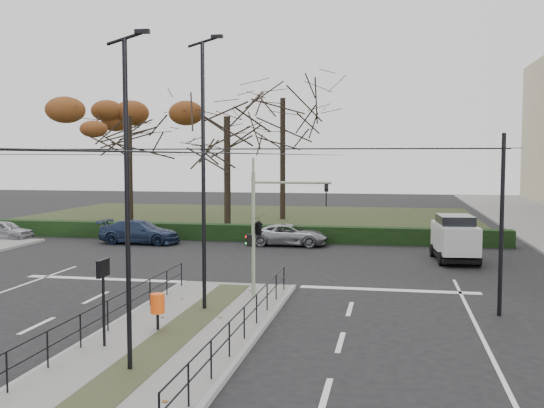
{
  "coord_description": "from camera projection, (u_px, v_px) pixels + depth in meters",
  "views": [
    {
      "loc": [
        6.1,
        -19.65,
        5.26
      ],
      "look_at": [
        1.23,
        5.88,
        3.29
      ],
      "focal_mm": 42.0,
      "sensor_mm": 36.0,
      "label": 1
    }
  ],
  "objects": [
    {
      "name": "streetlamp_median_near",
      "position": [
        128.0,
        200.0,
        14.95
      ],
      "size": [
        0.67,
        0.14,
        8.02
      ],
      "color": "black",
      "rests_on": "median_island"
    },
    {
      "name": "litter_bin",
      "position": [
        157.0,
        304.0,
        18.7
      ],
      "size": [
        0.42,
        0.42,
        1.07
      ],
      "color": "black",
      "rests_on": "median_island"
    },
    {
      "name": "white_van",
      "position": [
        455.0,
        237.0,
        31.73
      ],
      "size": [
        2.26,
        4.4,
        2.31
      ],
      "color": "silver",
      "rests_on": "ground"
    },
    {
      "name": "park",
      "position": [
        246.0,
        218.0,
        53.25
      ],
      "size": [
        38.0,
        26.0,
        0.1
      ],
      "primitive_type": "cube",
      "color": "#273118",
      "rests_on": "ground"
    },
    {
      "name": "rust_tree",
      "position": [
        129.0,
        116.0,
        47.36
      ],
      "size": [
        8.89,
        8.89,
        10.72
      ],
      "color": "black",
      "rests_on": "park"
    },
    {
      "name": "info_panel",
      "position": [
        103.0,
        278.0,
        17.01
      ],
      "size": [
        0.13,
        0.61,
        2.36
      ],
      "color": "black",
      "rests_on": "median_island"
    },
    {
      "name": "bare_tree_near",
      "position": [
        227.0,
        125.0,
        41.79
      ],
      "size": [
        7.16,
        7.16,
        10.31
      ],
      "color": "black",
      "rests_on": "park"
    },
    {
      "name": "median_railing",
      "position": [
        174.0,
        306.0,
        18.17
      ],
      "size": [
        4.14,
        13.24,
        0.92
      ],
      "color": "black",
      "rests_on": "median_island"
    },
    {
      "name": "parked_car_third",
      "position": [
        140.0,
        232.0,
        38.19
      ],
      "size": [
        4.92,
        2.1,
        1.41
      ],
      "primitive_type": "imported",
      "rotation": [
        0.0,
        0.0,
        1.55
      ],
      "color": "#1D2944",
      "rests_on": "ground"
    },
    {
      "name": "median_island",
      "position": [
        176.0,
        336.0,
        18.33
      ],
      "size": [
        4.4,
        15.0,
        0.14
      ],
      "primitive_type": "cube",
      "color": "slate",
      "rests_on": "ground"
    },
    {
      "name": "hedge",
      "position": [
        197.0,
        232.0,
        40.09
      ],
      "size": [
        38.0,
        1.0,
        1.0
      ],
      "primitive_type": "cube",
      "color": "black",
      "rests_on": "ground"
    },
    {
      "name": "traffic_light",
      "position": [
        261.0,
        226.0,
        22.7
      ],
      "size": [
        3.08,
        1.76,
        4.53
      ],
      "color": "gray",
      "rests_on": "median_island"
    },
    {
      "name": "catenary",
      "position": [
        214.0,
        209.0,
        22.11
      ],
      "size": [
        20.0,
        34.0,
        6.0
      ],
      "color": "black",
      "rests_on": "ground"
    },
    {
      "name": "bare_tree_center",
      "position": [
        283.0,
        107.0,
        51.49
      ],
      "size": [
        8.46,
        8.46,
        13.08
      ],
      "color": "black",
      "rests_on": "park"
    },
    {
      "name": "streetlamp_median_far",
      "position": [
        204.0,
        172.0,
        20.97
      ],
      "size": [
        0.75,
        0.15,
        9.03
      ],
      "color": "black",
      "rests_on": "median_island"
    },
    {
      "name": "ground",
      "position": [
        202.0,
        317.0,
        20.79
      ],
      "size": [
        140.0,
        140.0,
        0.0
      ],
      "primitive_type": "plane",
      "color": "black",
      "rests_on": "ground"
    },
    {
      "name": "parked_car_first",
      "position": [
        4.0,
        230.0,
        39.8
      ],
      "size": [
        3.72,
        1.68,
        1.24
      ],
      "primitive_type": "imported",
      "rotation": [
        0.0,
        0.0,
        1.51
      ],
      "color": "#95979C",
      "rests_on": "ground"
    },
    {
      "name": "parked_car_fourth",
      "position": [
        290.0,
        235.0,
        37.41
      ],
      "size": [
        4.49,
        2.1,
        1.24
      ],
      "primitive_type": "imported",
      "rotation": [
        0.0,
        0.0,
        1.56
      ],
      "color": "#95979C",
      "rests_on": "ground"
    }
  ]
}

